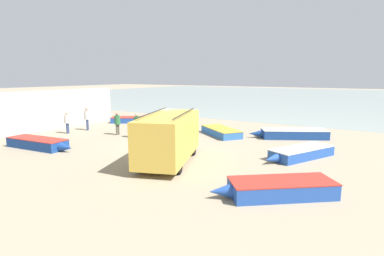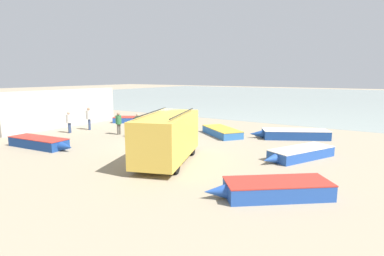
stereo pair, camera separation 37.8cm
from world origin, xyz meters
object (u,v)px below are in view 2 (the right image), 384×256
(fishing_rowboat_6, at_px, (138,120))
(fisherman_0, at_px, (89,116))
(fishing_rowboat_3, at_px, (221,131))
(fisherman_3, at_px, (138,123))
(fisherman_1, at_px, (119,122))
(fisherman_2, at_px, (69,120))
(fishing_rowboat_4, at_px, (273,189))
(fishing_rowboat_1, at_px, (161,128))
(fishing_rowboat_2, at_px, (40,143))
(fishing_rowboat_5, at_px, (299,153))
(parked_van, at_px, (168,136))
(fishing_rowboat_0, at_px, (293,134))

(fishing_rowboat_6, xyz_separation_m, fisherman_0, (-0.57, -4.98, 0.81))
(fishing_rowboat_3, height_order, fisherman_3, fisherman_3)
(fishing_rowboat_6, distance_m, fisherman_0, 5.08)
(fisherman_1, height_order, fisherman_2, fisherman_1)
(fishing_rowboat_3, bearing_deg, fishing_rowboat_6, 28.79)
(fisherman_0, bearing_deg, fishing_rowboat_4, 118.76)
(fishing_rowboat_4, bearing_deg, fisherman_0, -56.10)
(fisherman_2, xyz_separation_m, fisherman_3, (5.55, 1.49, 0.06))
(fishing_rowboat_1, distance_m, fishing_rowboat_2, 8.48)
(fishing_rowboat_5, bearing_deg, fisherman_0, -62.24)
(fisherman_1, bearing_deg, fishing_rowboat_3, -146.42)
(fishing_rowboat_2, xyz_separation_m, fisherman_1, (0.97, 5.39, 0.67))
(fishing_rowboat_5, bearing_deg, fishing_rowboat_1, -74.58)
(fishing_rowboat_2, height_order, fisherman_3, fisherman_3)
(parked_van, bearing_deg, fisherman_3, 35.63)
(fishing_rowboat_1, relative_size, fisherman_0, 1.99)
(fishing_rowboat_4, bearing_deg, fisherman_3, -62.93)
(fisherman_1, bearing_deg, fisherman_3, -179.56)
(fisherman_0, xyz_separation_m, fisherman_1, (3.43, -0.13, -0.10))
(fishing_rowboat_2, relative_size, fisherman_0, 2.72)
(fisherman_0, bearing_deg, fisherman_2, 41.53)
(parked_van, relative_size, fishing_rowboat_3, 1.36)
(parked_van, height_order, fishing_rowboat_3, parked_van)
(fishing_rowboat_3, distance_m, fisherman_3, 5.95)
(fisherman_0, bearing_deg, fishing_rowboat_1, 161.57)
(fishing_rowboat_1, relative_size, fisherman_2, 2.22)
(fishing_rowboat_2, xyz_separation_m, fishing_rowboat_3, (7.35, 9.24, -0.03))
(fishing_rowboat_2, height_order, fishing_rowboat_3, fishing_rowboat_2)
(fisherman_0, height_order, fisherman_3, fisherman_0)
(parked_van, height_order, fishing_rowboat_1, parked_van)
(fishing_rowboat_0, bearing_deg, fisherman_0, -8.86)
(fishing_rowboat_6, xyz_separation_m, fisherman_1, (2.86, -5.12, 0.71))
(fishing_rowboat_3, distance_m, fisherman_2, 11.35)
(fishing_rowboat_1, distance_m, fishing_rowboat_3, 4.69)
(fishing_rowboat_3, distance_m, fisherman_1, 7.48)
(parked_van, distance_m, fisherman_0, 11.42)
(fishing_rowboat_0, xyz_separation_m, fishing_rowboat_4, (2.04, -10.60, -0.01))
(parked_van, relative_size, fishing_rowboat_4, 1.38)
(fishing_rowboat_6, bearing_deg, fishing_rowboat_5, -47.52)
(fishing_rowboat_3, relative_size, fishing_rowboat_5, 0.94)
(fishing_rowboat_0, distance_m, fishing_rowboat_2, 16.17)
(fishing_rowboat_0, xyz_separation_m, fishing_rowboat_1, (-9.19, -2.83, 0.01))
(fisherman_2, bearing_deg, parked_van, -39.17)
(fishing_rowboat_4, bearing_deg, fishing_rowboat_3, -91.63)
(fishing_rowboat_0, relative_size, fisherman_2, 3.20)
(fishing_rowboat_0, height_order, fishing_rowboat_5, fishing_rowboat_0)
(fisherman_0, relative_size, fisherman_1, 1.10)
(parked_van, height_order, fishing_rowboat_5, parked_van)
(fisherman_1, bearing_deg, fishing_rowboat_1, -123.08)
(fishing_rowboat_2, xyz_separation_m, fishing_rowboat_4, (14.07, 0.22, 0.00))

